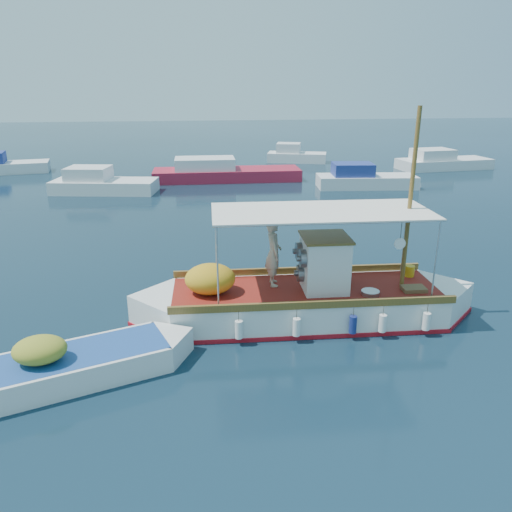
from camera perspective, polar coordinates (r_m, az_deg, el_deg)
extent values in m
plane|color=black|center=(15.45, 5.54, -5.98)|extent=(160.00, 160.00, 0.00)
cube|color=white|center=(14.71, 5.65, -5.81)|extent=(7.70, 2.82, 1.12)
cube|color=white|center=(14.51, -9.38, -6.36)|extent=(2.54, 2.54, 1.12)
cube|color=white|center=(15.85, 19.35, -4.96)|extent=(2.54, 2.54, 1.12)
cube|color=#AE101A|center=(14.85, 5.61, -6.98)|extent=(7.81, 2.91, 0.18)
cube|color=maroon|center=(14.49, 5.72, -3.88)|extent=(7.70, 2.62, 0.06)
cube|color=brown|center=(15.61, 4.86, -1.63)|extent=(7.72, 0.39, 0.20)
cube|color=brown|center=(13.29, 6.77, -5.55)|extent=(7.72, 0.39, 0.20)
cube|color=white|center=(14.30, 7.82, -0.91)|extent=(1.27, 1.36, 1.52)
cube|color=brown|center=(14.05, 7.97, 2.13)|extent=(1.37, 1.47, 0.06)
cylinder|color=slate|center=(13.77, 5.50, -0.27)|extent=(0.24, 0.52, 0.51)
cylinder|color=slate|center=(14.37, 5.02, 0.59)|extent=(0.24, 0.52, 0.51)
cylinder|color=slate|center=(14.26, 5.19, -1.95)|extent=(0.24, 0.52, 0.51)
cylinder|color=brown|center=(14.52, 17.21, 6.02)|extent=(0.13, 0.13, 5.08)
cylinder|color=brown|center=(14.32, 14.03, 4.46)|extent=(1.83, 0.15, 0.08)
cylinder|color=silver|center=(14.88, -4.59, 1.56)|extent=(0.05, 0.05, 2.28)
cylinder|color=silver|center=(12.77, -4.41, -1.47)|extent=(0.05, 0.05, 2.28)
cylinder|color=silver|center=(16.01, 16.60, 2.09)|extent=(0.05, 0.05, 2.28)
cylinder|color=silver|center=(14.07, 19.86, -0.61)|extent=(0.05, 0.05, 2.28)
cube|color=silver|center=(13.82, 7.49, 5.09)|extent=(6.08, 2.66, 0.04)
ellipsoid|color=gold|center=(14.07, -5.26, -2.62)|extent=(1.47, 1.26, 0.85)
cube|color=#CD9412|center=(15.20, 10.25, -2.05)|extent=(0.26, 0.19, 0.41)
cylinder|color=#CD9412|center=(16.00, 17.13, -1.65)|extent=(0.32, 0.32, 0.35)
cube|color=brown|center=(14.97, 17.58, -3.61)|extent=(0.68, 0.48, 0.12)
cylinder|color=#B2B2B2|center=(14.38, 12.94, -4.12)|extent=(0.53, 0.53, 0.12)
cylinder|color=white|center=(13.56, 16.12, 1.35)|extent=(0.31, 0.04, 0.30)
cylinder|color=white|center=(13.16, -1.97, -8.40)|extent=(0.21, 0.21, 0.49)
cylinder|color=navy|center=(13.65, 11.01, -7.69)|extent=(0.21, 0.21, 0.49)
cylinder|color=white|center=(14.34, 18.89, -7.07)|extent=(0.21, 0.21, 0.49)
imported|color=#B7AF97|center=(14.40, 2.01, 0.36)|extent=(0.48, 0.72, 1.96)
cube|color=white|center=(12.65, -19.76, -12.08)|extent=(4.45, 2.93, 0.81)
cube|color=white|center=(12.96, -10.56, -10.37)|extent=(1.52, 1.52, 0.81)
cube|color=navy|center=(12.46, -19.96, -10.55)|extent=(4.39, 2.76, 0.05)
ellipsoid|color=#9A9A2B|center=(12.28, -23.49, -9.81)|extent=(1.45, 1.32, 0.59)
cube|color=silver|center=(32.94, -16.87, 7.47)|extent=(6.67, 3.43, 1.00)
cube|color=silver|center=(33.10, -18.60, 8.94)|extent=(2.85, 2.44, 0.80)
cube|color=#A81C32|center=(35.69, -3.33, 9.12)|extent=(10.28, 2.94, 1.00)
cube|color=silver|center=(35.49, -5.87, 10.46)|extent=(4.13, 2.43, 0.80)
cube|color=silver|center=(33.88, 12.50, 8.15)|extent=(6.57, 2.80, 1.00)
cube|color=navy|center=(33.50, 11.00, 9.70)|extent=(2.72, 2.11, 0.80)
cube|color=silver|center=(43.15, 20.66, 9.70)|extent=(7.60, 3.38, 1.00)
cube|color=silver|center=(42.42, 19.55, 10.91)|extent=(3.17, 2.52, 0.80)
cube|color=silver|center=(43.10, -27.06, 8.83)|extent=(7.07, 3.44, 1.00)
cube|color=silver|center=(44.20, 4.70, 11.05)|extent=(5.33, 3.30, 1.00)
cube|color=silver|center=(44.14, 3.74, 12.24)|extent=(2.38, 2.18, 0.80)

